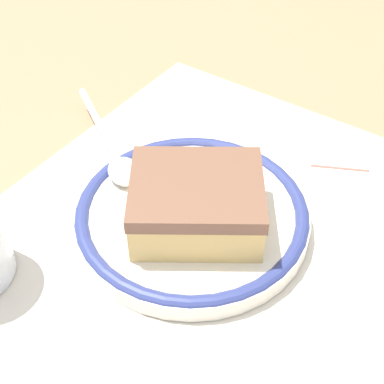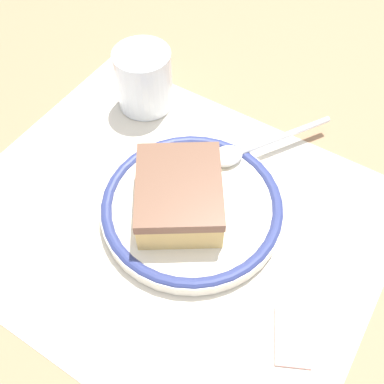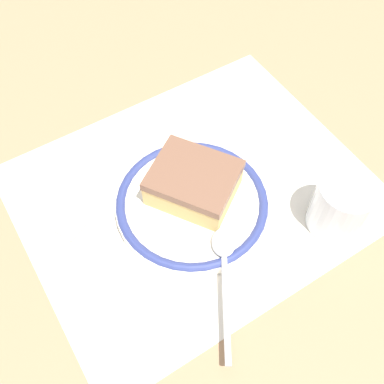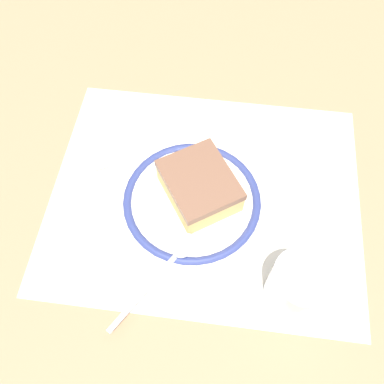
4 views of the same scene
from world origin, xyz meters
name	(u,v)px [view 1 (image 1 of 4)]	position (x,y,z in m)	size (l,w,h in m)	color
ground_plane	(200,247)	(0.00, 0.00, 0.00)	(2.40, 2.40, 0.00)	#9E7551
placemat	(200,246)	(0.00, 0.00, 0.00)	(0.41, 0.34, 0.00)	beige
plate	(192,215)	(0.02, 0.02, 0.01)	(0.18, 0.18, 0.02)	silver
cake_slice	(196,203)	(0.01, 0.01, 0.04)	(0.12, 0.12, 0.04)	#DBB76B
spoon	(116,156)	(0.03, 0.11, 0.02)	(0.09, 0.13, 0.01)	silver
sugar_packet	(340,155)	(0.16, -0.04, 0.00)	(0.05, 0.03, 0.01)	#E5998C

